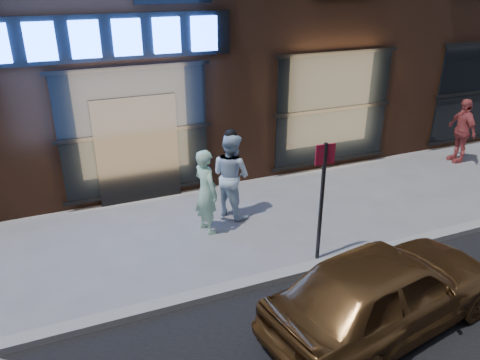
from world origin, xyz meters
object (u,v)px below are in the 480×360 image
object	(u,v)px
passerby	(462,131)
sign_post	(322,192)
man_bowtie	(206,192)
man_cap	(231,175)
gold_sedan	(385,289)

from	to	relation	value
passerby	sign_post	world-z (taller)	sign_post
man_bowtie	man_cap	bearing A→B (deg)	-71.06
man_bowtie	man_cap	distance (m)	0.85
man_cap	gold_sedan	bearing A→B (deg)	164.09
passerby	gold_sedan	distance (m)	7.64
man_bowtie	passerby	bearing A→B (deg)	-96.98
passerby	sign_post	distance (m)	6.63
man_cap	sign_post	xyz separation A→B (m)	(0.83, -2.18, 0.43)
sign_post	man_cap	bearing A→B (deg)	114.08
sign_post	man_bowtie	bearing A→B (deg)	135.07
passerby	gold_sedan	size ratio (longest dim) A/B	0.46
man_cap	man_bowtie	bearing A→B (deg)	96.71
man_bowtie	man_cap	size ratio (longest dim) A/B	0.95
man_bowtie	sign_post	size ratio (longest dim) A/B	0.78
man_cap	passerby	xyz separation A→B (m)	(6.87, 0.52, -0.04)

